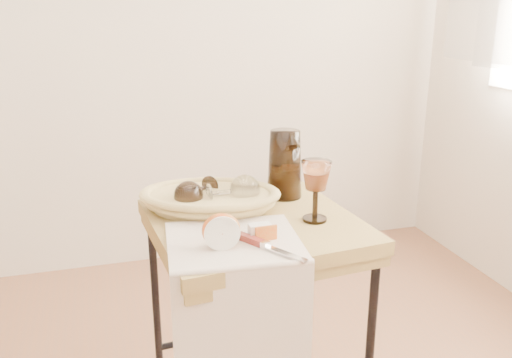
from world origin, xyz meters
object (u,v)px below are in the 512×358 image
object	(u,v)px
goblet_lying_a	(198,191)
wine_goblet	(316,191)
tea_towel	(234,241)
side_table	(254,327)
pitcher	(285,164)
table_knife	(268,246)
apple_half	(221,230)
goblet_lying_b	(230,191)
bread_basket	(210,200)

from	to	relation	value
goblet_lying_a	wine_goblet	size ratio (longest dim) A/B	0.79
tea_towel	side_table	bearing A→B (deg)	61.80
pitcher	table_knife	world-z (taller)	pitcher
wine_goblet	apple_half	world-z (taller)	wine_goblet
tea_towel	wine_goblet	size ratio (longest dim) A/B	1.91
side_table	table_knife	bearing A→B (deg)	-97.12
goblet_lying_b	table_knife	size ratio (longest dim) A/B	0.69
goblet_lying_b	pitcher	xyz separation A→B (m)	(0.19, 0.07, 0.05)
wine_goblet	goblet_lying_b	bearing A→B (deg)	144.78
goblet_lying_a	bread_basket	bearing A→B (deg)	109.42
tea_towel	apple_half	distance (m)	0.06
side_table	pitcher	world-z (taller)	pitcher
goblet_lying_a	goblet_lying_b	bearing A→B (deg)	112.35
side_table	goblet_lying_b	world-z (taller)	goblet_lying_b
tea_towel	pitcher	distance (m)	0.38
wine_goblet	goblet_lying_a	bearing A→B (deg)	147.92
tea_towel	goblet_lying_b	bearing A→B (deg)	84.05
tea_towel	pitcher	world-z (taller)	pitcher
tea_towel	wine_goblet	xyz separation A→B (m)	(0.25, 0.08, 0.08)
side_table	apple_half	bearing A→B (deg)	-127.86
pitcher	wine_goblet	distance (m)	0.21
apple_half	table_knife	distance (m)	0.12
side_table	pitcher	xyz separation A→B (m)	(0.14, 0.15, 0.45)
pitcher	wine_goblet	size ratio (longest dim) A/B	1.44
table_knife	side_table	bearing A→B (deg)	141.15
side_table	bread_basket	bearing A→B (deg)	133.80
tea_towel	wine_goblet	bearing A→B (deg)	23.13
wine_goblet	side_table	bearing A→B (deg)	159.01
side_table	bread_basket	xyz separation A→B (m)	(-0.10, 0.10, 0.37)
goblet_lying_a	wine_goblet	xyz separation A→B (m)	(0.29, -0.18, 0.03)
goblet_lying_b	wine_goblet	size ratio (longest dim) A/B	0.84
pitcher	apple_half	distance (m)	0.42
side_table	table_knife	world-z (taller)	table_knife
table_knife	pitcher	bearing A→B (deg)	123.59
bread_basket	table_knife	bearing A→B (deg)	-59.31
goblet_lying_b	tea_towel	bearing A→B (deg)	-105.22
side_table	goblet_lying_b	size ratio (longest dim) A/B	4.85
tea_towel	bread_basket	xyz separation A→B (m)	(-0.01, 0.24, 0.02)
side_table	goblet_lying_b	bearing A→B (deg)	119.62
bread_basket	apple_half	size ratio (longest dim) A/B	3.83
side_table	wine_goblet	xyz separation A→B (m)	(0.15, -0.06, 0.43)
table_knife	goblet_lying_b	bearing A→B (deg)	152.38
side_table	bread_basket	world-z (taller)	bread_basket
apple_half	table_knife	xyz separation A→B (m)	(0.10, -0.04, -0.03)
table_knife	apple_half	bearing A→B (deg)	-145.15
wine_goblet	pitcher	bearing A→B (deg)	94.22
bread_basket	wine_goblet	bearing A→B (deg)	-15.24
goblet_lying_a	wine_goblet	distance (m)	0.34
wine_goblet	table_knife	distance (m)	0.25
table_knife	wine_goblet	bearing A→B (deg)	98.05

